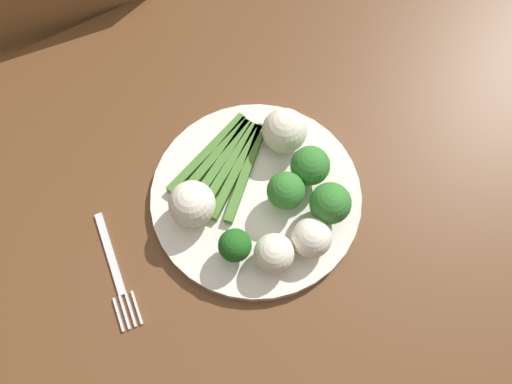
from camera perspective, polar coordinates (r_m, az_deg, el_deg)
The scene contains 14 objects.
ground_plane at distance 1.45m, azimuth 0.27°, elevation -12.11°, with size 6.00×6.00×0.02m, color tan.
dining_table at distance 0.81m, azimuth 0.47°, elevation -2.83°, with size 1.27×0.81×0.77m.
chair at distance 1.20m, azimuth -19.64°, elevation 12.26°, with size 0.45×0.45×0.87m.
plate at distance 0.69m, azimuth -0.00°, elevation -0.42°, with size 0.29×0.29×0.01m, color silver.
asparagus_bundle at distance 0.70m, azimuth -3.52°, elevation 3.18°, with size 0.17×0.14×0.01m.
broccoli_right at distance 0.66m, azimuth 6.20°, elevation 2.97°, with size 0.05×0.05×0.06m.
broccoli_front_left at distance 0.63m, azimuth -2.42°, elevation -6.13°, with size 0.04×0.04×0.05m.
broccoli_back_right at distance 0.65m, azimuth 3.43°, elevation 0.11°, with size 0.05×0.05×0.06m.
broccoli_front at distance 0.64m, azimuth 8.47°, elevation -1.32°, with size 0.05×0.05×0.07m.
cauliflower_back at distance 0.69m, azimuth 3.27°, elevation 7.00°, with size 0.06×0.06×0.06m, color silver.
cauliflower_near_center at distance 0.63m, azimuth 2.07°, elevation -7.04°, with size 0.05×0.05×0.05m, color silver.
cauliflower_mid at distance 0.64m, azimuth 6.37°, elevation -5.22°, with size 0.05×0.05×0.05m, color white.
cauliflower_left at distance 0.65m, azimuth -7.32°, elevation -1.35°, with size 0.06×0.06×0.06m, color white.
fork at distance 0.69m, azimuth -15.77°, elevation -8.63°, with size 0.04×0.17×0.00m.
Camera 1 is at (0.16, 0.24, 1.42)m, focal length 35.01 mm.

